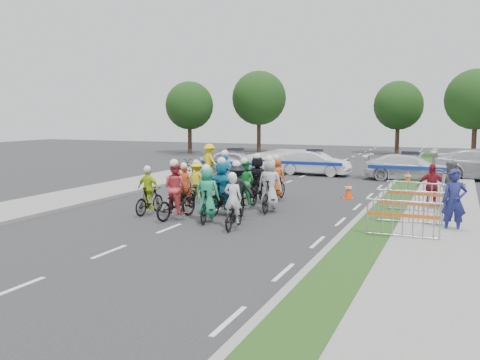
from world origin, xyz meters
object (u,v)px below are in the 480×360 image
at_px(rider_4, 237,196).
at_px(rider_2, 176,197).
at_px(rider_5, 223,190).
at_px(rider_7, 270,190).
at_px(rider_12, 226,183).
at_px(police_car_2, 410,168).
at_px(barrier_0, 403,221).
at_px(tree_1, 476,99).
at_px(police_car_0, 236,163).
at_px(rider_6, 185,195).
at_px(spectator_0, 454,202).
at_px(tree_4, 398,106).
at_px(rider_8, 245,189).
at_px(parked_bike, 182,167).
at_px(spectator_1, 452,188).
at_px(cone_1, 408,178).
at_px(barrier_2, 415,198).
at_px(police_car_1, 315,163).
at_px(rider_0, 233,210).
at_px(rider_13, 276,182).
at_px(rider_3, 149,195).
at_px(rider_9, 224,190).
at_px(rider_10, 197,185).
at_px(rider_1, 208,199).
at_px(rider_11, 258,182).
at_px(spectator_2, 431,187).
at_px(tree_0, 189,106).
at_px(tree_3, 259,98).
at_px(cone_0, 348,190).
at_px(barrier_1, 410,209).

bearing_deg(rider_4, rider_2, 13.43).
xyz_separation_m(rider_5, rider_7, (1.36, 1.05, -0.05)).
relative_size(rider_12, police_car_2, 0.43).
xyz_separation_m(rider_7, barrier_0, (4.81, -2.85, -0.22)).
bearing_deg(tree_1, police_car_0, -128.57).
height_order(rider_6, spectator_0, spectator_0).
bearing_deg(tree_4, rider_8, -94.20).
relative_size(rider_7, parked_bike, 1.09).
xyz_separation_m(spectator_1, cone_1, (-2.11, 7.62, -0.60)).
distance_m(barrier_2, tree_1, 25.12).
bearing_deg(tree_1, police_car_1, -121.08).
distance_m(rider_7, tree_1, 27.37).
xyz_separation_m(rider_0, rider_13, (-0.52, 5.63, 0.14)).
bearing_deg(rider_13, tree_4, -89.10).
relative_size(rider_3, rider_9, 1.03).
height_order(rider_5, rider_9, rider_5).
bearing_deg(barrier_0, rider_10, 155.44).
height_order(rider_1, police_car_2, rider_1).
distance_m(rider_4, rider_10, 3.64).
relative_size(rider_1, rider_13, 1.02).
relative_size(rider_1, rider_7, 0.93).
distance_m(rider_2, rider_9, 2.75).
xyz_separation_m(rider_11, cone_1, (5.00, 7.68, -0.47)).
relative_size(spectator_2, tree_0, 0.27).
bearing_deg(parked_bike, rider_0, -127.98).
relative_size(rider_3, rider_5, 0.85).
distance_m(rider_9, cone_1, 10.84).
xyz_separation_m(rider_6, tree_0, (-13.00, 25.11, 3.61)).
bearing_deg(rider_12, barrier_0, 148.24).
xyz_separation_m(rider_3, police_car_2, (7.49, 13.33, 0.02)).
bearing_deg(rider_7, rider_10, -18.35).
bearing_deg(cone_1, rider_11, -123.07).
relative_size(rider_6, rider_8, 0.93).
height_order(rider_2, rider_10, rider_2).
bearing_deg(rider_12, police_car_0, -69.06).
distance_m(rider_4, barrier_0, 5.57).
bearing_deg(tree_3, police_car_1, -59.85).
bearing_deg(spectator_2, cone_0, 151.21).
distance_m(spectator_0, tree_0, 33.78).
relative_size(police_car_2, barrier_2, 2.36).
distance_m(barrier_1, cone_1, 10.29).
distance_m(rider_1, rider_13, 5.07).
bearing_deg(spectator_0, rider_5, 168.94).
height_order(rider_11, police_car_2, rider_11).
xyz_separation_m(spectator_0, tree_4, (-4.97, 31.45, 3.25)).
distance_m(rider_1, rider_10, 3.93).
bearing_deg(tree_0, barrier_2, -47.64).
bearing_deg(tree_1, tree_3, 173.66).
height_order(rider_11, barrier_2, rider_11).
bearing_deg(barrier_1, barrier_2, 90.00).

